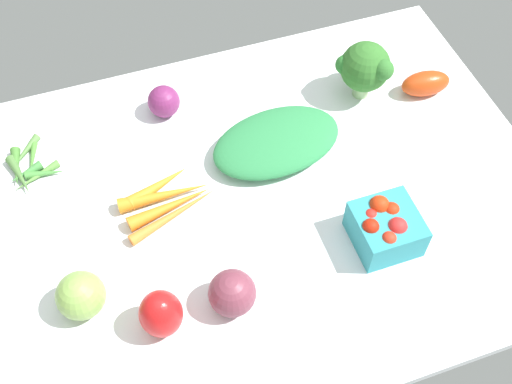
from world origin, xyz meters
TOP-DOWN VIEW (x-y plane):
  - tablecloth at (0.00, 0.00)cm, footprint 104.00×76.00cm
  - red_onion_near_basket at (10.05, -25.05)cm, footprint 6.19×6.19cm
  - broccoli_head at (-28.03, -17.36)cm, footprint 10.26×10.81cm
  - leafy_greens_clump at (-7.17, -9.24)cm, footprint 26.12×18.06cm
  - heirloom_tomato_green at (31.92, 10.77)cm, footprint 7.65×7.65cm
  - berry_basket at (-17.32, 14.76)cm, footprint 10.28×10.28cm
  - okra_pile at (37.34, -18.91)cm, footprint 10.19×13.69cm
  - roma_tomato at (-40.01, -13.57)cm, footprint 10.31×6.09cm
  - red_onion_center at (9.98, 17.83)cm, footprint 7.47×7.47cm
  - carrot_bunch at (14.98, -4.02)cm, footprint 17.48×13.83cm
  - bell_pepper_red at (21.08, 17.91)cm, footprint 8.30×8.30cm

SIDE VIEW (x-z plane):
  - tablecloth at x=0.00cm, z-range 0.00..2.00cm
  - okra_pile at x=37.34cm, z-range 1.88..3.84cm
  - carrot_bunch at x=14.98cm, z-range 1.92..4.67cm
  - leafy_greens_clump at x=-7.17cm, z-range 2.00..6.61cm
  - roma_tomato at x=-40.01cm, z-range 2.00..6.98cm
  - red_onion_near_basket at x=10.05cm, z-range 2.00..8.19cm
  - red_onion_center at x=9.98cm, z-range 2.00..9.47cm
  - berry_basket at x=-17.32cm, z-range 1.83..9.78cm
  - heirloom_tomato_green at x=31.92cm, z-range 2.00..9.65cm
  - bell_pepper_red at x=21.08cm, z-range 2.00..10.81cm
  - broccoli_head at x=-28.03cm, z-range 3.14..15.30cm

